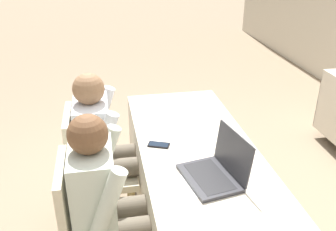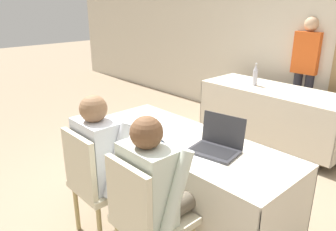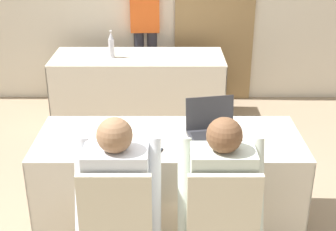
% 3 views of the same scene
% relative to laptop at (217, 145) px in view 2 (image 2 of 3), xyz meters
% --- Properties ---
extents(ground_plane, '(24.00, 24.00, 0.00)m').
position_rel_laptop_xyz_m(ground_plane, '(-0.30, -0.02, -0.79)').
color(ground_plane, gray).
extents(wall_back, '(12.00, 0.06, 2.70)m').
position_rel_laptop_xyz_m(wall_back, '(-0.30, 2.62, 0.56)').
color(wall_back, beige).
rests_on(wall_back, ground_plane).
extents(conference_table_near, '(1.85, 0.72, 0.74)m').
position_rel_laptop_xyz_m(conference_table_near, '(-0.30, -0.02, -0.23)').
color(conference_table_near, beige).
rests_on(conference_table_near, ground_plane).
extents(conference_table_far, '(1.85, 0.72, 0.74)m').
position_rel_laptop_xyz_m(conference_table_far, '(-0.63, 1.93, -0.23)').
color(conference_table_far, beige).
rests_on(conference_table_far, ground_plane).
extents(laptop, '(0.39, 0.34, 0.26)m').
position_rel_laptop_xyz_m(laptop, '(0.00, 0.00, 0.00)').
color(laptop, '#333338').
rests_on(laptop, conference_table_near).
extents(cell_phone, '(0.11, 0.15, 0.01)m').
position_rel_laptop_xyz_m(cell_phone, '(-0.40, -0.25, -0.04)').
color(cell_phone, black).
rests_on(cell_phone, conference_table_near).
extents(paper_beside_laptop, '(0.26, 0.33, 0.00)m').
position_rel_laptop_xyz_m(paper_beside_laptop, '(-0.57, -0.14, -0.05)').
color(paper_beside_laptop, white).
rests_on(paper_beside_laptop, conference_table_near).
extents(paper_centre_table, '(0.23, 0.31, 0.00)m').
position_rel_laptop_xyz_m(paper_centre_table, '(0.05, -0.14, -0.05)').
color(paper_centre_table, white).
rests_on(paper_centre_table, conference_table_near).
extents(water_bottle, '(0.06, 0.06, 0.29)m').
position_rel_laptop_xyz_m(water_bottle, '(-0.91, 1.89, 0.08)').
color(water_bottle, '#B7B7C1').
rests_on(water_bottle, conference_table_far).
extents(chair_near_left, '(0.44, 0.44, 0.91)m').
position_rel_laptop_xyz_m(chair_near_left, '(-0.60, -0.68, -0.28)').
color(chair_near_left, tan).
rests_on(chair_near_left, ground_plane).
extents(chair_near_right, '(0.44, 0.44, 0.91)m').
position_rel_laptop_xyz_m(chair_near_right, '(-0.01, -0.68, -0.28)').
color(chair_near_right, tan).
rests_on(chair_near_right, ground_plane).
extents(person_checkered_shirt, '(0.50, 0.52, 1.17)m').
position_rel_laptop_xyz_m(person_checkered_shirt, '(-0.60, -0.58, -0.12)').
color(person_checkered_shirt, '#665B4C').
rests_on(person_checkered_shirt, ground_plane).
extents(person_white_shirt, '(0.50, 0.52, 1.17)m').
position_rel_laptop_xyz_m(person_white_shirt, '(-0.01, -0.58, -0.12)').
color(person_white_shirt, '#665B4C').
rests_on(person_white_shirt, ground_plane).
extents(person_red_shirt, '(0.35, 0.21, 1.59)m').
position_rel_laptop_xyz_m(person_red_shirt, '(-0.58, 2.59, 0.13)').
color(person_red_shirt, '#33333D').
rests_on(person_red_shirt, ground_plane).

